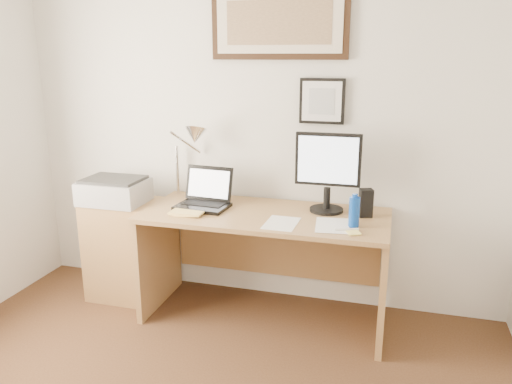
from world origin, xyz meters
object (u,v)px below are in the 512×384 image
(side_cabinet, at_px, (126,249))
(lcd_monitor, at_px, (328,169))
(water_bottle, at_px, (354,212))
(laptop, at_px, (205,198))
(book, at_px, (178,208))
(desk, at_px, (268,242))
(printer, at_px, (114,191))

(side_cabinet, distance_m, lcd_monitor, 1.60)
(water_bottle, relative_size, laptop, 0.51)
(water_bottle, distance_m, book, 1.17)
(desk, bearing_deg, water_bottle, -18.59)
(desk, bearing_deg, laptop, -174.22)
(desk, bearing_deg, lcd_monitor, 8.76)
(book, bearing_deg, printer, 170.75)
(laptop, relative_size, printer, 0.81)
(lcd_monitor, relative_size, printer, 1.18)
(desk, relative_size, laptop, 4.46)
(side_cabinet, height_order, book, book)
(side_cabinet, relative_size, lcd_monitor, 1.40)
(lcd_monitor, bearing_deg, printer, -174.95)
(laptop, bearing_deg, water_bottle, -8.52)
(lcd_monitor, xyz_separation_m, printer, (-1.49, -0.13, -0.22))
(desk, xyz_separation_m, lcd_monitor, (0.38, 0.06, 0.53))
(book, bearing_deg, desk, 15.17)
(book, distance_m, desk, 0.65)
(desk, distance_m, lcd_monitor, 0.65)
(water_bottle, xyz_separation_m, desk, (-0.58, 0.20, -0.33))
(side_cabinet, height_order, desk, desk)
(lcd_monitor, bearing_deg, water_bottle, -51.83)
(desk, bearing_deg, book, -164.83)
(lcd_monitor, bearing_deg, book, -167.33)
(laptop, bearing_deg, lcd_monitor, 7.18)
(laptop, bearing_deg, desk, 5.78)
(desk, height_order, laptop, laptop)
(water_bottle, bearing_deg, laptop, 171.48)
(desk, relative_size, printer, 3.64)
(desk, height_order, lcd_monitor, lcd_monitor)
(book, bearing_deg, water_bottle, -1.84)
(water_bottle, height_order, desk, water_bottle)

